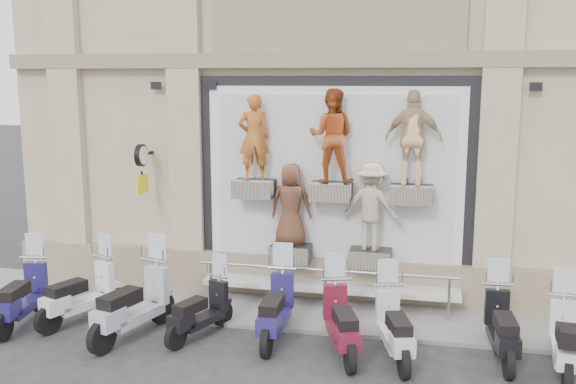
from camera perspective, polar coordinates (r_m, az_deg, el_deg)
name	(u,v)px	position (r m, az deg, el deg)	size (l,w,h in m)	color
ground	(306,359)	(10.79, 1.61, -14.61)	(90.00, 90.00, 0.00)	#2A2A2C
sidewalk	(326,311)	(12.68, 3.38, -10.54)	(16.00, 2.20, 0.08)	gray
building	(358,17)	(16.79, 6.27, 15.16)	(14.00, 8.60, 12.00)	beige
shop_vitrine	(338,184)	(12.65, 4.42, 0.72)	(5.60, 0.86, 4.30)	black
guard_rail	(325,292)	(12.44, 3.33, -8.87)	(5.06, 0.10, 0.93)	#9EA0A5
clock_sign_bracket	(142,162)	(13.47, -12.87, 2.58)	(0.10, 0.80, 1.02)	black
scooter_a	(21,284)	(12.81, -22.66, -7.55)	(0.57, 1.95, 1.59)	#1B164E
scooter_b	(79,282)	(12.59, -18.05, -7.59)	(0.57, 1.94, 1.57)	white
scooter_c	(132,290)	(11.59, -13.67, -8.49)	(0.62, 2.14, 1.74)	#9DA3AA
scooter_d	(200,300)	(11.44, -7.85, -9.46)	(0.50, 1.71, 1.39)	black
scooter_e	(276,297)	(11.19, -1.12, -9.28)	(0.57, 1.96, 1.59)	navy
scooter_f	(342,309)	(10.69, 4.79, -10.36)	(0.56, 1.92, 1.56)	maroon
scooter_g	(395,315)	(10.62, 9.49, -10.73)	(0.54, 1.86, 1.51)	silver
scooter_h	(503,315)	(11.03, 18.56, -10.30)	(0.55, 1.88, 1.53)	black
scooter_i	(566,327)	(10.88, 23.47, -10.94)	(0.54, 1.87, 1.52)	silver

